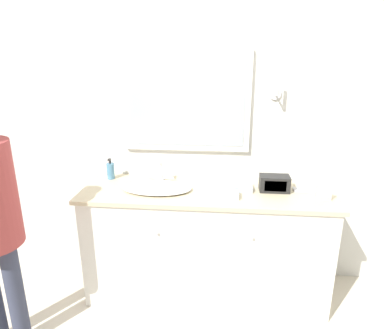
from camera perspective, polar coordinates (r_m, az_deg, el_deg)
ground_plane at (r=2.82m, az=1.85°, el=-23.94°), size 14.00×14.00×0.00m
wall_back at (r=2.81m, az=2.87°, el=5.56°), size 8.00×0.18×2.55m
vanity_counter at (r=2.80m, az=2.36°, el=-12.79°), size 1.90×0.62×0.90m
sink_basin at (r=2.62m, az=-5.83°, el=-3.77°), size 0.53×0.36×0.17m
soap_bottle at (r=2.89m, az=-13.42°, el=-1.00°), size 0.06×0.06×0.17m
appliance_box at (r=2.64m, az=13.58°, el=-3.08°), size 0.22×0.13×0.12m
picture_frame at (r=2.57m, az=21.15°, el=-4.49°), size 0.11×0.01×0.11m
hand_towel_near_sink at (r=2.48m, az=5.73°, el=-5.01°), size 0.18×0.11×0.04m
hand_towel_far_corner at (r=2.63m, az=8.22°, el=-3.75°), size 0.16×0.14×0.04m
metal_tray at (r=2.72m, az=18.12°, el=-4.07°), size 0.15×0.10×0.01m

